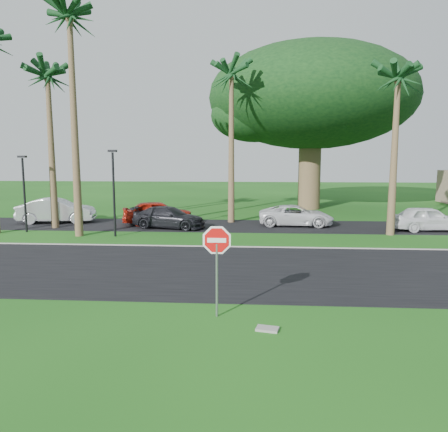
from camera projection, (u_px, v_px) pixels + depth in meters
ground at (210, 284)px, 14.81m from camera, size 120.00×120.00×0.00m
road at (215, 269)px, 16.78m from camera, size 120.00×8.00×0.02m
parking_strip at (230, 226)px, 27.16m from camera, size 120.00×5.00×0.02m
curb at (223, 247)px, 20.78m from camera, size 120.00×0.12×0.06m
stop_sign_near at (217, 252)px, 11.57m from camera, size 1.05×0.07×2.62m
palm_left_mid at (48, 80)px, 25.21m from camera, size 5.00×5.00×10.00m
palm_left_near at (70, 22)px, 22.24m from camera, size 5.00×5.00×12.50m
palm_center at (232, 78)px, 27.40m from camera, size 5.00×5.00×10.50m
palm_right_near at (398, 82)px, 22.97m from camera, size 5.00×5.00×9.50m
canopy_tree at (311, 98)px, 34.93m from camera, size 16.50×16.50×13.12m
streetlight_left at (24, 188)px, 24.64m from camera, size 0.45×0.25×4.34m
streetlight_right at (114, 187)px, 23.25m from camera, size 0.45×0.25×4.64m
car_silver at (57, 211)px, 28.27m from camera, size 5.03×2.51×1.59m
car_red at (158, 213)px, 27.68m from camera, size 4.70×2.82×1.50m
car_dark at (169, 218)px, 26.20m from camera, size 4.70×2.69×1.28m
car_minivan at (296, 216)px, 27.07m from camera, size 4.67×2.31×1.27m
car_pickup at (428, 219)px, 25.22m from camera, size 4.31×2.09×1.42m
utility_slab at (267, 329)px, 10.87m from camera, size 0.61×0.46×0.06m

